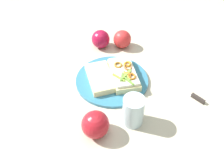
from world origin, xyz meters
name	(u,v)px	position (x,y,z in m)	size (l,w,h in m)	color
ground_plane	(112,81)	(0.00, 0.00, 0.00)	(2.00, 2.00, 0.00)	#B8AF99
plate	(112,79)	(0.00, 0.00, 0.01)	(0.27, 0.27, 0.01)	teal
sandwich	(124,73)	(0.04, 0.01, 0.03)	(0.12, 0.19, 0.05)	beige
bread_slice_side	(100,78)	(-0.04, -0.01, 0.02)	(0.16, 0.09, 0.02)	beige
apple_0	(101,39)	(-0.05, 0.22, 0.04)	(0.08, 0.08, 0.08)	#A61132
apple_1	(122,39)	(0.05, 0.22, 0.04)	(0.08, 0.08, 0.08)	red
apple_2	(96,124)	(-0.05, -0.23, 0.04)	(0.08, 0.08, 0.08)	#AB1923
drinking_glass	(133,111)	(0.06, -0.18, 0.05)	(0.07, 0.07, 0.10)	silver
knife	(194,96)	(0.29, -0.09, 0.01)	(0.08, 0.09, 0.01)	silver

